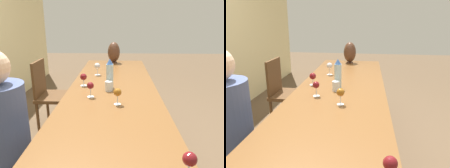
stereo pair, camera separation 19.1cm
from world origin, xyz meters
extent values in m
plane|color=brown|center=(0.00, 0.00, 0.00)|extent=(14.00, 14.00, 0.00)
cube|color=brown|center=(0.00, 0.00, 0.73)|extent=(2.89, 0.85, 0.04)
cylinder|color=brown|center=(1.34, -0.32, 0.35)|extent=(0.07, 0.07, 0.71)
cylinder|color=brown|center=(1.34, 0.32, 0.35)|extent=(0.07, 0.07, 0.71)
cylinder|color=#ADCCD6|center=(0.01, 0.03, 0.87)|extent=(0.07, 0.07, 0.24)
cone|color=#33599E|center=(0.01, 0.03, 1.01)|extent=(0.06, 0.06, 0.05)
cylinder|color=silver|center=(-0.08, 0.03, 0.80)|extent=(0.07, 0.07, 0.09)
cylinder|color=#4C2D1E|center=(1.25, 0.02, 0.76)|extent=(0.10, 0.10, 0.01)
ellipsoid|color=#4C2D1E|center=(1.25, 0.02, 0.91)|extent=(0.18, 0.18, 0.30)
cylinder|color=silver|center=(0.51, 0.20, 0.75)|extent=(0.07, 0.07, 0.00)
cylinder|color=silver|center=(0.51, 0.20, 0.79)|extent=(0.01, 0.01, 0.08)
sphere|color=silver|center=(0.51, 0.20, 0.86)|extent=(0.07, 0.07, 0.07)
cylinder|color=silver|center=(-0.25, 0.18, 0.75)|extent=(0.06, 0.06, 0.00)
cylinder|color=silver|center=(-0.25, 0.18, 0.79)|extent=(0.01, 0.01, 0.07)
sphere|color=maroon|center=(-0.25, 0.18, 0.85)|extent=(0.06, 0.06, 0.06)
sphere|color=maroon|center=(-1.24, -0.36, 0.85)|extent=(0.06, 0.06, 0.06)
cylinder|color=silver|center=(0.07, 0.29, 0.75)|extent=(0.07, 0.07, 0.00)
cylinder|color=silver|center=(0.07, 0.29, 0.78)|extent=(0.01, 0.01, 0.06)
sphere|color=maroon|center=(0.07, 0.29, 0.84)|extent=(0.07, 0.07, 0.07)
cylinder|color=silver|center=(-0.41, -0.05, 0.75)|extent=(0.06, 0.06, 0.00)
cylinder|color=silver|center=(-0.41, -0.05, 0.79)|extent=(0.01, 0.01, 0.07)
sphere|color=#995B19|center=(-0.41, -0.05, 0.85)|extent=(0.06, 0.06, 0.06)
cube|color=brown|center=(-0.71, 0.74, 0.44)|extent=(0.44, 0.44, 0.04)
cylinder|color=brown|center=(-0.52, 0.55, 0.21)|extent=(0.04, 0.04, 0.42)
cylinder|color=brown|center=(-0.52, 0.93, 0.21)|extent=(0.04, 0.04, 0.42)
cube|color=brown|center=(0.58, 0.74, 0.44)|extent=(0.44, 0.44, 0.04)
cube|color=brown|center=(0.58, 0.94, 0.68)|extent=(0.40, 0.03, 0.44)
cylinder|color=brown|center=(0.39, 0.55, 0.21)|extent=(0.04, 0.04, 0.42)
cylinder|color=brown|center=(0.77, 0.55, 0.21)|extent=(0.04, 0.04, 0.42)
cylinder|color=brown|center=(0.39, 0.93, 0.21)|extent=(0.04, 0.04, 0.42)
cylinder|color=brown|center=(0.77, 0.93, 0.21)|extent=(0.04, 0.04, 0.42)
camera|label=1|loc=(-2.02, -0.06, 1.41)|focal=35.00mm
camera|label=2|loc=(-2.00, -0.25, 1.41)|focal=35.00mm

